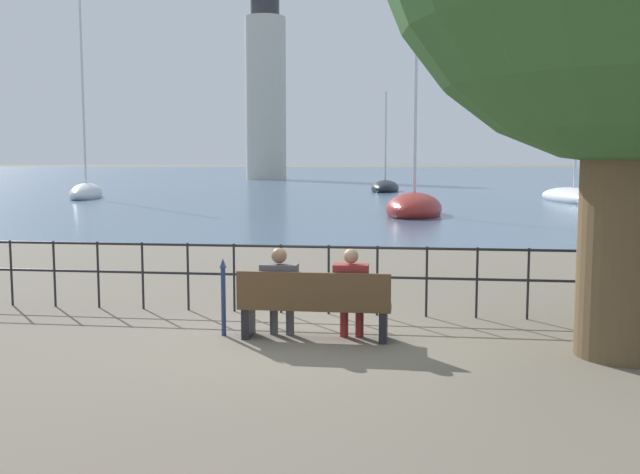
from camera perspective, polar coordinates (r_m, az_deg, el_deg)
ground_plane at (r=9.38m, az=-0.40°, el=-8.11°), size 1000.00×1000.00×0.00m
harbor_water at (r=168.89m, az=7.03°, el=5.22°), size 600.00×300.00×0.01m
park_bench at (r=9.22m, az=-0.46°, el=-5.56°), size 1.97×0.45×0.90m
seated_person_left at (r=9.33m, az=-3.24°, el=-4.08°), size 0.48×0.35×1.19m
seated_person_right at (r=9.20m, az=2.50°, el=-4.22°), size 0.45×0.35×1.19m
promenade_railing at (r=10.71m, az=0.70°, el=-2.54°), size 14.63×0.04×1.05m
closed_umbrella at (r=9.49m, az=-7.74°, el=-4.43°), size 0.09×0.09×1.03m
sailboat_0 at (r=47.42m, az=-18.20°, el=3.41°), size 3.42×6.73×13.04m
sailboat_1 at (r=43.64m, az=19.66°, el=3.04°), size 3.68×8.66×10.83m
sailboat_3 at (r=30.89m, az=7.54°, el=2.36°), size 2.72×5.37×10.69m
sailboat_4 at (r=55.63m, az=5.23°, el=3.95°), size 2.25×5.99×8.02m
harbor_lighthouse at (r=93.90m, az=-4.37°, el=11.78°), size 5.22×5.22×25.18m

